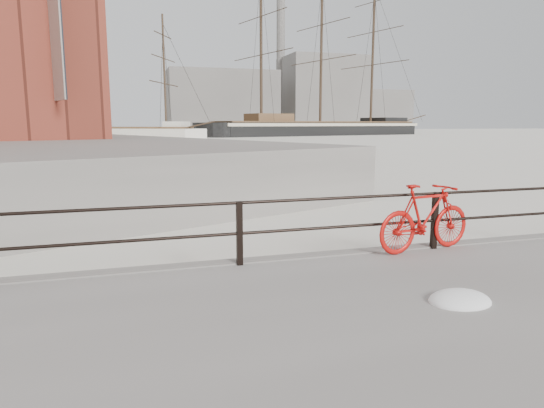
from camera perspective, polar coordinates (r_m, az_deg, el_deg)
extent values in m
imported|color=red|center=(8.70, 17.60, -1.52)|extent=(1.97, 0.60, 1.17)
ellipsoid|color=white|center=(6.49, 21.29, -9.49)|extent=(0.80, 0.63, 0.29)
cube|color=gray|center=(150.18, -5.97, 11.86)|extent=(32.00, 18.00, 18.00)
cube|color=gray|center=(165.31, 5.96, 12.67)|extent=(26.00, 20.00, 24.00)
cube|color=gray|center=(179.62, 12.20, 10.65)|extent=(20.00, 16.00, 14.00)
cylinder|color=gray|center=(166.37, 1.02, 16.16)|extent=(2.80, 2.80, 44.00)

